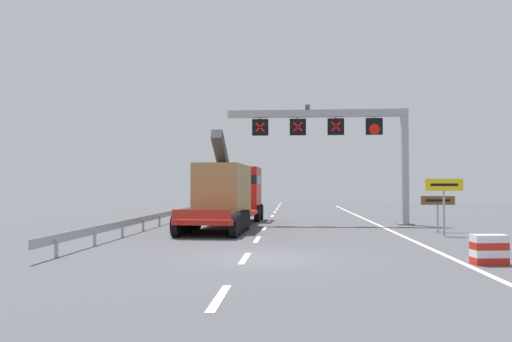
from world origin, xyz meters
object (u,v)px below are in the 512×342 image
(overhead_lane_gantry, at_px, (341,132))
(tourist_info_sign_brown, at_px, (438,204))
(heavy_haul_truck_red, at_px, (231,192))
(crash_barrier_striped, at_px, (489,250))
(exit_sign_yellow, at_px, (444,192))

(overhead_lane_gantry, distance_m, tourist_info_sign_brown, 7.82)
(heavy_haul_truck_red, bearing_deg, crash_barrier_striped, -56.68)
(exit_sign_yellow, bearing_deg, heavy_haul_truck_red, 152.22)
(heavy_haul_truck_red, xyz_separation_m, crash_barrier_striped, (9.62, -14.64, -1.54))
(exit_sign_yellow, xyz_separation_m, tourist_info_sign_brown, (0.30, 2.10, -0.67))
(exit_sign_yellow, bearing_deg, tourist_info_sign_brown, 82.01)
(overhead_lane_gantry, bearing_deg, exit_sign_yellow, -58.39)
(overhead_lane_gantry, xyz_separation_m, exit_sign_yellow, (4.21, -6.84, -3.62))
(exit_sign_yellow, bearing_deg, crash_barrier_striped, -98.28)
(tourist_info_sign_brown, bearing_deg, crash_barrier_striped, -98.23)
(overhead_lane_gantry, bearing_deg, tourist_info_sign_brown, -46.43)
(overhead_lane_gantry, distance_m, crash_barrier_striped, 16.84)
(crash_barrier_striped, bearing_deg, tourist_info_sign_brown, 81.77)
(heavy_haul_truck_red, height_order, exit_sign_yellow, heavy_haul_truck_red)
(heavy_haul_truck_red, xyz_separation_m, tourist_info_sign_brown, (11.21, -3.65, -0.56))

